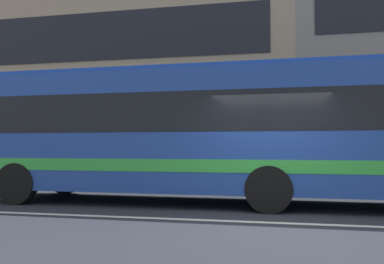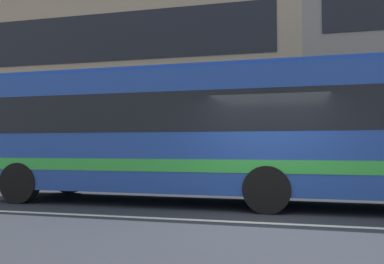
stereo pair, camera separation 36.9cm
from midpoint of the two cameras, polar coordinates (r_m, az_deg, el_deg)
name	(u,v)px [view 2 (the right image)]	position (r m, az deg, el deg)	size (l,w,h in m)	color
ground_plane	(265,223)	(7.73, 11.60, -12.43)	(160.00, 160.00, 0.00)	#272B33
lane_centre_line	(265,223)	(7.73, 11.60, -12.40)	(60.00, 0.16, 0.01)	silver
hedge_row_far	(365,177)	(13.55, 23.78, -5.79)	(22.67, 1.10, 0.95)	#175022
apartment_block_left	(85,78)	(25.31, -14.33, 7.28)	(24.94, 10.36, 10.94)	tan
transit_bus	(237,130)	(9.89, 7.44, 0.33)	(12.51, 2.68, 3.27)	#1F4296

